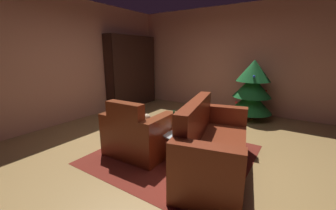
{
  "coord_description": "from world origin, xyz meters",
  "views": [
    {
      "loc": [
        1.79,
        -2.81,
        1.59
      ],
      "look_at": [
        -0.11,
        0.1,
        0.71
      ],
      "focal_mm": 22.42,
      "sensor_mm": 36.0,
      "label": 1
    }
  ],
  "objects_px": {
    "bookshelf_unit": "(134,73)",
    "book_stack_on_table": "(187,129)",
    "armchair_red": "(137,135)",
    "bottle_on_table": "(174,122)",
    "decorated_tree": "(252,89)",
    "couch_red": "(212,148)",
    "coffee_table": "(183,134)"
  },
  "relations": [
    {
      "from": "bookshelf_unit",
      "to": "armchair_red",
      "type": "xyz_separation_m",
      "value": [
        2.22,
        -2.44,
        -0.67
      ]
    },
    {
      "from": "coffee_table",
      "to": "bottle_on_table",
      "type": "height_order",
      "value": "bottle_on_table"
    },
    {
      "from": "bookshelf_unit",
      "to": "bottle_on_table",
      "type": "xyz_separation_m",
      "value": [
        2.69,
        -2.11,
        -0.45
      ]
    },
    {
      "from": "couch_red",
      "to": "decorated_tree",
      "type": "xyz_separation_m",
      "value": [
        -0.09,
        2.71,
        0.41
      ]
    },
    {
      "from": "bookshelf_unit",
      "to": "bottle_on_table",
      "type": "relative_size",
      "value": 6.75
    },
    {
      "from": "couch_red",
      "to": "bottle_on_table",
      "type": "xyz_separation_m",
      "value": [
        -0.69,
        0.12,
        0.21
      ]
    },
    {
      "from": "bookshelf_unit",
      "to": "book_stack_on_table",
      "type": "relative_size",
      "value": 9.76
    },
    {
      "from": "bottle_on_table",
      "to": "decorated_tree",
      "type": "distance_m",
      "value": 2.66
    },
    {
      "from": "armchair_red",
      "to": "bottle_on_table",
      "type": "distance_m",
      "value": 0.62
    },
    {
      "from": "coffee_table",
      "to": "decorated_tree",
      "type": "xyz_separation_m",
      "value": [
        0.41,
        2.61,
        0.36
      ]
    },
    {
      "from": "coffee_table",
      "to": "decorated_tree",
      "type": "distance_m",
      "value": 2.67
    },
    {
      "from": "armchair_red",
      "to": "book_stack_on_table",
      "type": "distance_m",
      "value": 0.8
    },
    {
      "from": "book_stack_on_table",
      "to": "coffee_table",
      "type": "bearing_deg",
      "value": -161.67
    },
    {
      "from": "book_stack_on_table",
      "to": "bottle_on_table",
      "type": "xyz_separation_m",
      "value": [
        -0.24,
        0.01,
        0.07
      ]
    },
    {
      "from": "armchair_red",
      "to": "decorated_tree",
      "type": "distance_m",
      "value": 3.13
    },
    {
      "from": "decorated_tree",
      "to": "couch_red",
      "type": "bearing_deg",
      "value": -88.04
    },
    {
      "from": "book_stack_on_table",
      "to": "decorated_tree",
      "type": "distance_m",
      "value": 2.63
    },
    {
      "from": "bottle_on_table",
      "to": "decorated_tree",
      "type": "relative_size",
      "value": 0.21
    },
    {
      "from": "bookshelf_unit",
      "to": "coffee_table",
      "type": "xyz_separation_m",
      "value": [
        2.88,
        -2.13,
        -0.61
      ]
    },
    {
      "from": "bookshelf_unit",
      "to": "decorated_tree",
      "type": "bearing_deg",
      "value": 8.28
    },
    {
      "from": "coffee_table",
      "to": "decorated_tree",
      "type": "bearing_deg",
      "value": 81.02
    },
    {
      "from": "bookshelf_unit",
      "to": "bottle_on_table",
      "type": "height_order",
      "value": "bookshelf_unit"
    },
    {
      "from": "bookshelf_unit",
      "to": "bottle_on_table",
      "type": "bearing_deg",
      "value": -38.02
    },
    {
      "from": "bookshelf_unit",
      "to": "armchair_red",
      "type": "bearing_deg",
      "value": -47.65
    },
    {
      "from": "armchair_red",
      "to": "couch_red",
      "type": "height_order",
      "value": "couch_red"
    },
    {
      "from": "couch_red",
      "to": "bottle_on_table",
      "type": "relative_size",
      "value": 6.28
    },
    {
      "from": "bookshelf_unit",
      "to": "armchair_red",
      "type": "height_order",
      "value": "bookshelf_unit"
    },
    {
      "from": "bookshelf_unit",
      "to": "book_stack_on_table",
      "type": "distance_m",
      "value": 3.65
    },
    {
      "from": "armchair_red",
      "to": "book_stack_on_table",
      "type": "bearing_deg",
      "value": 24.18
    },
    {
      "from": "coffee_table",
      "to": "bottle_on_table",
      "type": "bearing_deg",
      "value": 171.96
    },
    {
      "from": "armchair_red",
      "to": "bottle_on_table",
      "type": "relative_size",
      "value": 3.21
    },
    {
      "from": "armchair_red",
      "to": "decorated_tree",
      "type": "relative_size",
      "value": 0.68
    }
  ]
}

